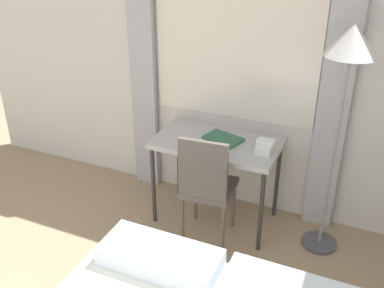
% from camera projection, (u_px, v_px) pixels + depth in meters
% --- Properties ---
extents(wall_back_with_window, '(4.90, 0.13, 2.70)m').
position_uv_depth(wall_back_with_window, '(210.00, 56.00, 3.78)').
color(wall_back_with_window, silver).
rests_on(wall_back_with_window, ground_plane).
extents(desk, '(1.02, 0.59, 0.77)m').
position_uv_depth(desk, '(217.00, 149.00, 3.70)').
color(desk, '#B2B2B7').
rests_on(desk, ground_plane).
extents(desk_chair, '(0.43, 0.43, 0.97)m').
position_uv_depth(desk_chair, '(207.00, 183.00, 3.51)').
color(desk_chair, '#59514C').
rests_on(desk_chair, ground_plane).
extents(standing_lamp, '(0.36, 0.36, 1.81)m').
position_uv_depth(standing_lamp, '(349.00, 63.00, 2.99)').
color(standing_lamp, '#4C4C51').
rests_on(standing_lamp, ground_plane).
extents(telephone, '(0.14, 0.19, 0.10)m').
position_uv_depth(telephone, '(265.00, 146.00, 3.49)').
color(telephone, white).
rests_on(telephone, desk).
extents(book, '(0.34, 0.27, 0.02)m').
position_uv_depth(book, '(223.00, 138.00, 3.68)').
color(book, '#33664C').
rests_on(book, desk).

